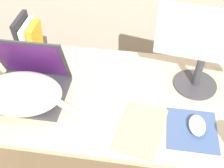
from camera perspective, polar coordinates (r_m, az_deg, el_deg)
The scene contains 8 objects.
desk at distance 1.39m, azimuth -3.80°, elevation -3.93°, with size 1.44×0.68×0.76m.
laptop at distance 1.35m, azimuth -16.32°, elevation 0.14°, with size 0.34×0.28×0.28m.
cat at distance 1.29m, azimuth -18.55°, elevation -1.56°, with size 0.49×0.27×0.17m.
external_monitor at distance 1.28m, azimuth 18.49°, elevation 7.17°, with size 0.44×0.21×0.41m.
mousepad at distance 1.23m, azimuth 15.91°, elevation -8.93°, with size 0.21×0.22×0.00m.
computer_mouse at distance 1.23m, azimuth 16.92°, elevation -8.02°, with size 0.07×0.11×0.03m.
book_row at distance 1.55m, azimuth -16.42°, elevation 8.87°, with size 0.10×0.17×0.22m.
notepad at distance 1.19m, azimuth 5.95°, elevation -9.07°, with size 0.22×0.29×0.01m.
Camera 1 is at (0.23, -0.56, 1.71)m, focal length 45.00 mm.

